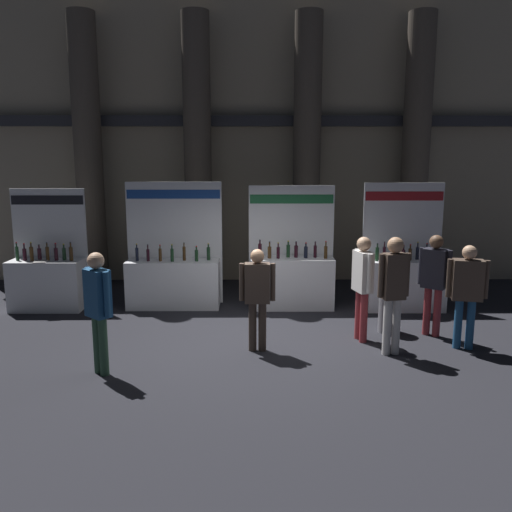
% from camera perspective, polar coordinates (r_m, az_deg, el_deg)
% --- Properties ---
extents(ground_plane, '(26.94, 26.94, 0.00)m').
position_cam_1_polar(ground_plane, '(8.76, -0.40, -9.29)').
color(ground_plane, black).
extents(hall_colonnade, '(13.47, 1.15, 6.98)m').
position_cam_1_polar(hall_colonnade, '(12.67, -0.42, 12.37)').
color(hall_colonnade, tan).
rests_on(hall_colonnade, ground_plane).
extents(exhibitor_booth_0, '(1.47, 0.71, 2.39)m').
position_cam_1_polar(exhibitor_booth_0, '(11.23, -21.75, -2.36)').
color(exhibitor_booth_0, white).
rests_on(exhibitor_booth_0, ground_plane).
extents(exhibitor_booth_1, '(1.94, 0.66, 2.52)m').
position_cam_1_polar(exhibitor_booth_1, '(10.74, -8.95, -2.30)').
color(exhibitor_booth_1, white).
rests_on(exhibitor_booth_1, ground_plane).
extents(exhibitor_booth_2, '(1.73, 0.66, 2.44)m').
position_cam_1_polar(exhibitor_booth_2, '(10.59, 3.89, -2.30)').
color(exhibitor_booth_2, white).
rests_on(exhibitor_booth_2, ground_plane).
extents(exhibitor_booth_3, '(1.60, 0.66, 2.51)m').
position_cam_1_polar(exhibitor_booth_3, '(10.86, 15.80, -2.36)').
color(exhibitor_booth_3, white).
rests_on(exhibitor_booth_3, ground_plane).
extents(trash_bin, '(0.37, 0.37, 0.70)m').
position_cam_1_polar(trash_bin, '(9.40, 14.27, -6.00)').
color(trash_bin, slate).
rests_on(trash_bin, ground_plane).
extents(visitor_0, '(0.61, 0.35, 1.66)m').
position_cam_1_polar(visitor_0, '(8.80, 21.96, -3.12)').
color(visitor_0, navy).
rests_on(visitor_0, ground_plane).
extents(visitor_2, '(0.45, 0.43, 1.73)m').
position_cam_1_polar(visitor_2, '(9.27, 18.81, -2.07)').
color(visitor_2, maroon).
rests_on(visitor_2, ground_plane).
extents(visitor_3, '(0.56, 0.22, 1.62)m').
position_cam_1_polar(visitor_3, '(8.09, 0.12, -3.88)').
color(visitor_3, '#47382D').
rests_on(visitor_3, ground_plane).
extents(visitor_4, '(0.30, 0.55, 1.74)m').
position_cam_1_polar(visitor_4, '(8.70, 11.50, -2.53)').
color(visitor_4, maroon).
rests_on(visitor_4, ground_plane).
extents(visitor_5, '(0.49, 0.28, 1.83)m').
position_cam_1_polar(visitor_5, '(8.17, 14.72, -3.14)').
color(visitor_5, silver).
rests_on(visitor_5, ground_plane).
extents(visitor_6, '(0.42, 0.41, 1.73)m').
position_cam_1_polar(visitor_6, '(7.52, -16.83, -4.91)').
color(visitor_6, '#33563D').
rests_on(visitor_6, ground_plane).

